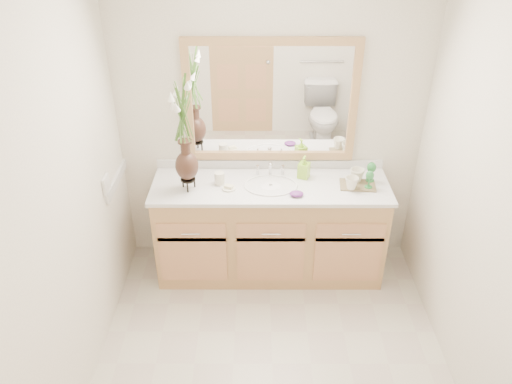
{
  "coord_description": "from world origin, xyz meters",
  "views": [
    {
      "loc": [
        -0.11,
        -2.31,
        2.79
      ],
      "look_at": [
        -0.11,
        0.65,
        0.98
      ],
      "focal_mm": 35.0,
      "sensor_mm": 36.0,
      "label": 1
    }
  ],
  "objects_px": {
    "flower_vase": "(183,120)",
    "soap_bottle": "(304,168)",
    "tray": "(358,185)",
    "tumbler": "(220,178)"
  },
  "relations": [
    {
      "from": "tray",
      "to": "flower_vase",
      "type": "bearing_deg",
      "value": -172.83
    },
    {
      "from": "tumbler",
      "to": "soap_bottle",
      "type": "height_order",
      "value": "soap_bottle"
    },
    {
      "from": "flower_vase",
      "to": "soap_bottle",
      "type": "xyz_separation_m",
      "value": [
        0.89,
        0.18,
        -0.48
      ]
    },
    {
      "from": "soap_bottle",
      "to": "tray",
      "type": "bearing_deg",
      "value": 4.73
    },
    {
      "from": "flower_vase",
      "to": "tray",
      "type": "relative_size",
      "value": 3.1
    },
    {
      "from": "tumbler",
      "to": "soap_bottle",
      "type": "xyz_separation_m",
      "value": [
        0.66,
        0.1,
        0.03
      ]
    },
    {
      "from": "flower_vase",
      "to": "soap_bottle",
      "type": "bearing_deg",
      "value": 11.22
    },
    {
      "from": "flower_vase",
      "to": "soap_bottle",
      "type": "relative_size",
      "value": 5.0
    },
    {
      "from": "flower_vase",
      "to": "tray",
      "type": "bearing_deg",
      "value": 1.93
    },
    {
      "from": "soap_bottle",
      "to": "tray",
      "type": "height_order",
      "value": "soap_bottle"
    }
  ]
}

